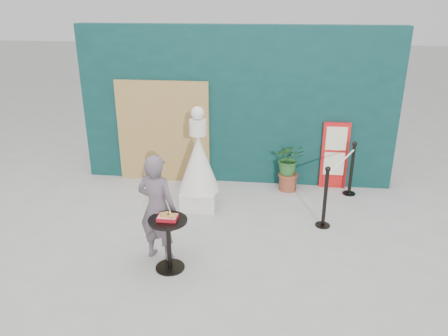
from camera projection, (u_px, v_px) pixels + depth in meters
ground at (214, 268)px, 5.99m from camera, size 60.00×60.00×0.00m
back_wall at (236, 106)px, 8.34m from camera, size 6.00×0.30×3.00m
bamboo_fence at (163, 132)px, 8.49m from camera, size 1.80×0.08×2.00m
woman at (157, 208)px, 5.96m from camera, size 0.64×0.50×1.55m
menu_board at (334, 156)px, 8.26m from camera, size 0.50×0.07×1.30m
statue at (199, 168)px, 7.45m from camera, size 0.70×0.70×1.80m
cafe_table at (169, 236)px, 5.80m from camera, size 0.52×0.52×0.75m
food_basket at (168, 217)px, 5.69m from camera, size 0.26×0.19×0.11m
planter at (289, 163)px, 8.19m from camera, size 0.55×0.48×0.94m
stanchion_barrier at (339, 183)px, 7.46m from camera, size 0.84×1.54×1.03m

